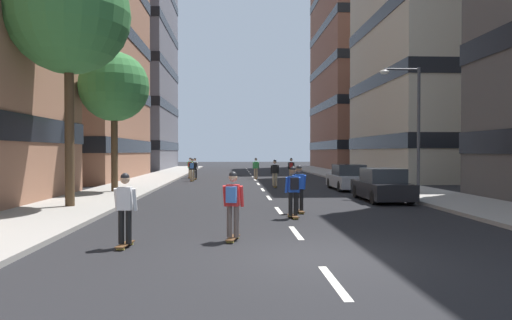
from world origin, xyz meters
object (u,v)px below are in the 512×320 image
Objects in this scene: street_tree_near at (69,14)px; skater_3 at (299,187)px; parked_car_near at (348,178)px; skater_8 at (190,166)px; skater_2 at (195,167)px; skater_7 at (125,206)px; parked_car_mid at (382,186)px; skater_9 at (291,167)px; skater_6 at (192,168)px; streetlamp_right at (412,116)px; skater_0 at (275,172)px; street_tree_mid at (114,87)px; skater_4 at (233,201)px; skater_1 at (293,189)px; skater_5 at (256,167)px.

street_tree_near is 11.25m from skater_3.
skater_3 is at bearing -113.02° from parked_car_near.
skater_8 is (-10.56, 12.77, 0.32)m from parked_car_near.
skater_2 is 27.33m from skater_7.
skater_7 reaches higher than parked_car_near.
skater_9 is (-2.17, 16.51, 0.32)m from parked_car_mid.
skater_6 is 4.17m from skater_8.
skater_9 is (-4.54, 13.96, -3.12)m from streetlamp_right.
skater_0 and skater_8 have the same top height.
parked_car_near is 0.58× the size of street_tree_mid.
skater_0 is 8.05m from skater_9.
skater_9 is at bearing 108.00° from streetlamp_right.
parked_car_near is at bearing 60.17° from skater_7.
skater_4 is at bearing -100.30° from skater_9.
parked_car_near is 2.47× the size of skater_7.
skater_1 is 1.00× the size of skater_5.
skater_0 is 10.34m from skater_2.
skater_0 is 1.00× the size of skater_7.
skater_7 is at bearing -105.61° from skater_0.
skater_1 is 1.00× the size of skater_4.
skater_2 is 1.00× the size of skater_8.
skater_1 is at bearing -112.22° from parked_car_near.
skater_1 is at bearing -131.88° from parked_car_mid.
parked_car_near is 0.68× the size of streetlamp_right.
skater_1 is 1.00× the size of skater_2.
street_tree_mid is at bearing -104.52° from skater_2.
skater_9 is at bearing 74.71° from skater_7.
street_tree_near is at bearing -129.12° from skater_0.
parked_car_near is 4.79m from skater_0.
parked_car_mid is 21.89m from skater_8.
street_tree_mid reaches higher than skater_1.
skater_0 is (9.12, 4.23, -4.79)m from street_tree_mid.
street_tree_near is 5.61× the size of skater_4.
skater_0 is 1.00× the size of skater_2.
skater_2 and skater_8 have the same top height.
skater_1 is 21.06m from skater_6.
skater_3 is 19.83m from skater_6.
skater_1 is (8.50, -2.86, -6.69)m from street_tree_near.
parked_car_mid is at bearing 46.81° from skater_7.
skater_5 reaches higher than parked_car_near.
parked_car_near is 12.71m from skater_1.
skater_0 is at bearing 50.88° from street_tree_near.
skater_8 is at bearing 103.21° from skater_1.
streetlamp_right is (15.67, 5.05, -3.56)m from street_tree_near.
skater_9 is (2.80, -1.37, 0.03)m from skater_5.
skater_9 is (7.26, 26.56, 0.03)m from skater_7.
skater_5 and skater_7 have the same top height.
parked_car_mid is 18.56m from skater_5.
skater_7 is at bearing -87.78° from skater_8.
skater_7 is (-9.43, -16.45, 0.29)m from parked_car_near.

